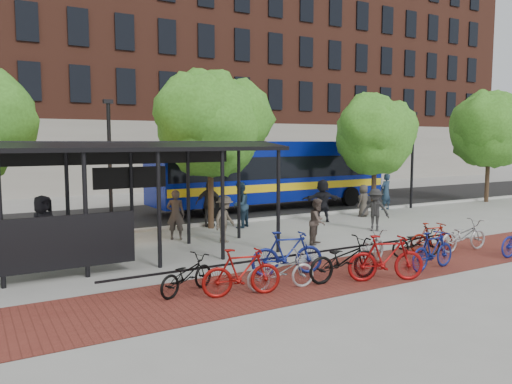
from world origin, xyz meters
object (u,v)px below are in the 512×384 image
lamp_post_right (412,157)px  pedestrian_5 (322,201)px  tree_d (490,126)px  pedestrian_9 (375,210)px  bike_8 (417,242)px  pedestrian_4 (209,204)px  bike_10 (464,236)px  pedestrian_7 (386,192)px  bike_1 (242,272)px  bike_6 (370,248)px  pedestrian_0 (43,227)px  bike_4 (343,259)px  bike_3 (287,253)px  bike_2 (281,271)px  bus_shelter (105,162)px  bus (273,170)px  tree_b (212,120)px  pedestrian_3 (225,219)px  pedestrian_2 (240,205)px  bike_9 (432,237)px  lamp_post_left (110,164)px  bike_0 (187,275)px  bike_7 (433,251)px  pedestrian_6 (364,201)px  tree_c (376,132)px  pedestrian_1 (176,215)px

lamp_post_right → pedestrian_5: 7.34m
tree_d → pedestrian_9: bearing=-162.8°
bike_8 → pedestrian_4: 8.99m
lamp_post_right → bike_8: bearing=-136.5°
bike_10 → pedestrian_7: (5.01, 8.60, 0.42)m
lamp_post_right → bike_1: lamp_post_right is taller
bike_6 → pedestrian_0: bearing=32.3°
bike_1 → bike_4: 2.89m
tree_d → bike_4: 20.85m
pedestrian_9 → bike_3: bearing=-103.5°
bike_2 → pedestrian_7: pedestrian_7 is taller
bus_shelter → bus: 13.11m
tree_b → pedestrian_7: tree_b is taller
bike_8 → pedestrian_7: size_ratio=0.90×
bike_4 → bike_10: bike_4 is taller
pedestrian_3 → bike_8: bearing=-80.2°
bus_shelter → pedestrian_2: 7.33m
pedestrian_9 → bike_9: bearing=-59.1°
bus → pedestrian_2: bus is taller
bike_3 → pedestrian_0: bearing=60.2°
bus → bike_9: size_ratio=8.20×
tree_d → lamp_post_left: tree_d is taller
bike_0 → bike_6: size_ratio=0.92×
pedestrian_0 → pedestrian_2: size_ratio=1.02×
bike_4 → bike_6: bike_4 is taller
bus → bike_0: bus is taller
bike_1 → pedestrian_0: bearing=41.2°
lamp_post_right → pedestrian_2: (-10.91, -0.80, -1.80)m
pedestrian_2 → bike_1: bearing=27.0°
bike_7 → pedestrian_2: (-1.43, 8.72, 0.40)m
bus_shelter → bike_1: (1.89, -4.87, -2.43)m
bike_2 → bike_7: size_ratio=0.97×
bike_3 → pedestrian_9: bearing=-45.4°
bus → bike_6: 12.54m
bike_10 → bike_0: bearing=91.7°
bike_8 → pedestrian_0: 11.55m
bus → pedestrian_6: 5.31m
tree_c → bike_2: size_ratio=3.34×
bus_shelter → pedestrian_1: bus_shelter is taller
bike_7 → lamp_post_left: bearing=28.9°
tree_b → bike_0: tree_b is taller
bus → bike_2: bus is taller
tree_c → lamp_post_right: 3.20m
bike_1 → bike_4: bike_1 is taller
pedestrian_2 → pedestrian_9: 5.49m
lamp_post_right → bike_3: bearing=-149.1°
bike_4 → bike_3: bearing=40.8°
bike_4 → pedestrian_7: 14.18m
bike_0 → bike_1: bike_1 is taller
bike_4 → pedestrian_1: bearing=15.0°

